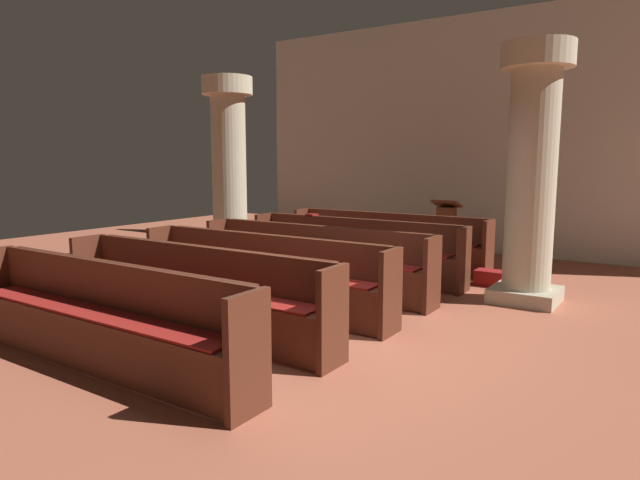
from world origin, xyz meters
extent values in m
plane|color=#AD5B42|center=(0.00, 0.00, 0.00)|extent=(19.20, 19.20, 0.00)
cube|color=silver|center=(0.00, 6.08, 2.25)|extent=(10.00, 0.16, 4.50)
cube|color=#562819|center=(-0.89, 3.67, 0.45)|extent=(3.37, 0.38, 0.05)
cube|color=#562819|center=(-0.89, 3.84, 0.68)|extent=(3.37, 0.04, 0.42)
cube|color=#492215|center=(-0.89, 3.88, 0.89)|extent=(3.23, 0.06, 0.02)
cube|color=#4E2416|center=(-2.61, 3.67, 0.45)|extent=(0.06, 0.44, 0.90)
cube|color=#4E2416|center=(0.82, 3.67, 0.45)|extent=(0.06, 0.44, 0.90)
cube|color=#522618|center=(-0.89, 3.49, 0.22)|extent=(3.37, 0.03, 0.41)
cube|color=maroon|center=(-0.89, 3.65, 0.49)|extent=(3.10, 0.32, 0.03)
cube|color=#562819|center=(-0.89, 2.58, 0.45)|extent=(3.37, 0.38, 0.05)
cube|color=#562819|center=(-0.89, 2.74, 0.68)|extent=(3.37, 0.04, 0.42)
cube|color=#492215|center=(-0.89, 2.79, 0.89)|extent=(3.23, 0.06, 0.02)
cube|color=#4E2416|center=(-2.61, 2.58, 0.45)|extent=(0.06, 0.44, 0.90)
cube|color=#4E2416|center=(0.82, 2.58, 0.45)|extent=(0.06, 0.44, 0.90)
cube|color=#522618|center=(-0.89, 2.40, 0.22)|extent=(3.37, 0.03, 0.41)
cube|color=maroon|center=(-0.89, 2.56, 0.49)|extent=(3.10, 0.32, 0.03)
cube|color=#562819|center=(-0.89, 1.48, 0.45)|extent=(3.37, 0.38, 0.05)
cube|color=#562819|center=(-0.89, 1.65, 0.68)|extent=(3.37, 0.04, 0.42)
cube|color=#492215|center=(-0.89, 1.70, 0.89)|extent=(3.23, 0.06, 0.02)
cube|color=#4E2416|center=(-2.61, 1.48, 0.45)|extent=(0.06, 0.44, 0.90)
cube|color=#4E2416|center=(0.82, 1.48, 0.45)|extent=(0.06, 0.44, 0.90)
cube|color=#522618|center=(-0.89, 1.31, 0.22)|extent=(3.37, 0.03, 0.41)
cube|color=maroon|center=(-0.89, 1.46, 0.49)|extent=(3.10, 0.32, 0.03)
cube|color=#562819|center=(-0.89, 0.39, 0.45)|extent=(3.37, 0.38, 0.05)
cube|color=#562819|center=(-0.89, 0.55, 0.68)|extent=(3.37, 0.04, 0.42)
cube|color=#492215|center=(-0.89, 0.60, 0.89)|extent=(3.23, 0.06, 0.02)
cube|color=#4E2416|center=(-2.61, 0.39, 0.45)|extent=(0.06, 0.44, 0.90)
cube|color=#4E2416|center=(0.82, 0.39, 0.45)|extent=(0.06, 0.44, 0.90)
cube|color=#522618|center=(-0.89, 0.21, 0.22)|extent=(3.37, 0.03, 0.41)
cube|color=maroon|center=(-0.89, 0.37, 0.49)|extent=(3.10, 0.32, 0.03)
cube|color=#562819|center=(-0.89, -0.71, 0.45)|extent=(3.37, 0.38, 0.05)
cube|color=#562819|center=(-0.89, -0.54, 0.68)|extent=(3.37, 0.04, 0.42)
cube|color=#492215|center=(-0.89, -0.49, 0.89)|extent=(3.23, 0.06, 0.02)
cube|color=#4E2416|center=(-2.61, -0.71, 0.45)|extent=(0.06, 0.44, 0.90)
cube|color=#4E2416|center=(0.82, -0.71, 0.45)|extent=(0.06, 0.44, 0.90)
cube|color=#522618|center=(-0.89, -0.88, 0.22)|extent=(3.37, 0.03, 0.41)
cube|color=maroon|center=(-0.89, -0.73, 0.49)|extent=(3.10, 0.32, 0.03)
cube|color=#562819|center=(-0.89, -1.80, 0.45)|extent=(3.37, 0.38, 0.05)
cube|color=#562819|center=(-0.89, -1.63, 0.68)|extent=(3.37, 0.04, 0.42)
cube|color=#492215|center=(-0.89, -1.59, 0.89)|extent=(3.23, 0.06, 0.02)
cube|color=#4E2416|center=(0.82, -1.80, 0.45)|extent=(0.06, 0.44, 0.90)
cube|color=#522618|center=(-0.89, -1.98, 0.22)|extent=(3.37, 0.03, 0.41)
cube|color=maroon|center=(-0.89, -1.82, 0.49)|extent=(3.10, 0.32, 0.03)
cube|color=tan|center=(1.63, 2.58, 0.09)|extent=(0.79, 0.79, 0.18)
cylinder|color=#BCB293|center=(1.63, 2.58, 1.53)|extent=(0.59, 0.59, 2.69)
cylinder|color=beige|center=(1.63, 2.58, 3.02)|extent=(0.85, 0.85, 0.30)
cube|color=tan|center=(-3.37, 2.57, 0.09)|extent=(0.79, 0.79, 0.18)
cylinder|color=#BCB293|center=(-3.37, 2.57, 1.53)|extent=(0.59, 0.59, 2.69)
cylinder|color=beige|center=(-3.37, 2.57, 3.02)|extent=(0.85, 0.85, 0.30)
cube|color=brown|center=(-0.31, 4.89, 0.03)|extent=(0.45, 0.45, 0.06)
cube|color=brown|center=(-0.31, 4.89, 0.47)|extent=(0.28, 0.28, 0.95)
cube|color=brown|center=(-0.31, 4.89, 1.01)|extent=(0.48, 0.35, 0.15)
cube|color=maroon|center=(-1.79, 2.79, 0.91)|extent=(0.14, 0.18, 0.02)
cube|color=maroon|center=(0.99, 3.25, 0.11)|extent=(0.40, 0.28, 0.22)
camera|label=1|loc=(3.26, -4.58, 1.78)|focal=31.11mm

